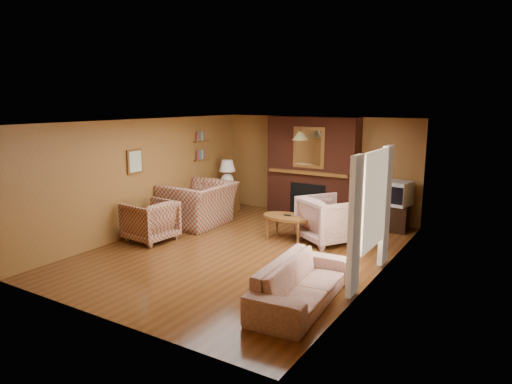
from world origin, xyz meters
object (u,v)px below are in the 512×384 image
Objects in this scene: plaid_loveseat at (199,204)px; floral_armchair at (329,220)px; fireplace at (312,169)px; coffee_table at (287,218)px; tv_stand at (395,218)px; table_lamp at (227,172)px; floral_sofa at (301,283)px; plaid_armchair at (150,221)px; side_table at (228,198)px; crt_tv at (396,193)px.

plaid_loveseat reaches higher than floral_armchair.
coffee_table is at bearing -79.82° from fireplace.
fireplace reaches higher than tv_stand.
tv_stand is at bearing -5.15° from fireplace.
coffee_table is at bearing -29.83° from table_lamp.
floral_armchair is (-0.76, 2.79, 0.16)m from floral_sofa.
table_lamp reaches higher than tv_stand.
coffee_table is 2.45m from tv_stand.
plaid_armchair is 1.42× the size of side_table.
plaid_loveseat is 2.20m from coffee_table.
floral_armchair is 1.50× the size of table_lamp.
crt_tv is (2.05, -0.19, -0.35)m from fireplace.
table_lamp is (-3.24, 1.16, 0.55)m from floral_armchair.
plaid_loveseat is 1.46× the size of floral_armchair.
plaid_loveseat is at bearing -80.44° from side_table.
floral_armchair is at bearing 124.46° from plaid_armchair.
side_table is at bearing -90.00° from table_lamp.
coffee_table is (0.35, -1.94, -0.74)m from fireplace.
floral_sofa is 3.54× the size of tv_stand.
plaid_armchair is 5.18m from crt_tv.
plaid_armchair is at bearing -140.84° from crt_tv.
plaid_armchair is at bearing -5.31° from plaid_loveseat.
table_lamp is (-0.25, 1.48, 0.53)m from plaid_loveseat.
table_lamp is (0.00, 0.00, 0.69)m from side_table.
plaid_loveseat is 1.43× the size of coffee_table.
plaid_loveseat is 1.60m from table_lamp.
side_table is at bearing 150.17° from coffee_table.
floral_armchair is (1.14, -1.70, -0.72)m from fireplace.
tv_stand is at bearing 4.82° from side_table.
floral_armchair is 3.45m from side_table.
plaid_armchair is 3.56m from floral_armchair.
table_lamp is at bearing -165.71° from fireplace.
table_lamp reaches higher than crt_tv.
coffee_table is at bearing 50.61° from floral_armchair.
plaid_loveseat is at bearing -177.88° from coffee_table.
crt_tv is at bearing 4.74° from side_table.
coffee_table is at bearing 27.08° from floral_sofa.
fireplace is 2.24m from tv_stand.
crt_tv is (3.90, 1.83, 0.35)m from plaid_loveseat.
plaid_armchair is (-1.95, -3.45, -0.77)m from fireplace.
side_table is 0.94× the size of table_lamp.
coffee_table is 1.54× the size of table_lamp.
table_lamp is (-2.45, 1.40, 0.57)m from coffee_table.
fireplace is 2.17m from floral_armchair.
table_lamp is at bearing 150.17° from coffee_table.
plaid_loveseat is (-1.85, -2.02, -0.70)m from fireplace.
fireplace is 2.37× the size of floral_armchair.
plaid_armchair is 0.44× the size of floral_sofa.
crt_tv is (0.15, 4.30, 0.53)m from floral_sofa.
floral_sofa is (3.85, -1.04, -0.11)m from plaid_armchair.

